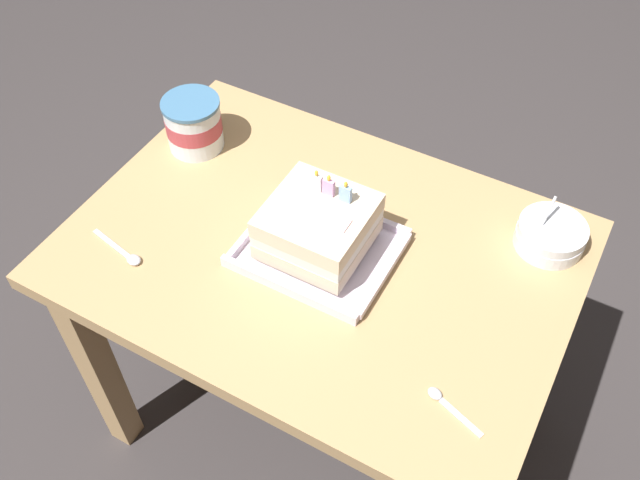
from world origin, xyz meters
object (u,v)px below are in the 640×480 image
at_px(bowl_stack, 551,235).
at_px(ice_cream_tub, 194,124).
at_px(foil_tray, 320,250).
at_px(serving_spoon_by_bowls, 128,256).
at_px(birthday_cake, 320,227).
at_px(serving_spoon_near_tray, 443,401).

xyz_separation_m(bowl_stack, ice_cream_tub, (-0.77, -0.09, 0.03)).
height_order(foil_tray, bowl_stack, bowl_stack).
relative_size(bowl_stack, serving_spoon_by_bowls, 0.98).
xyz_separation_m(foil_tray, bowl_stack, (0.38, 0.23, 0.02)).
bearing_deg(bowl_stack, birthday_cake, -148.48).
height_order(foil_tray, ice_cream_tub, ice_cream_tub).
bearing_deg(ice_cream_tub, serving_spoon_by_bowls, -77.55).
distance_m(bowl_stack, ice_cream_tub, 0.78).
bearing_deg(ice_cream_tub, foil_tray, -19.78).
relative_size(foil_tray, ice_cream_tub, 2.29).
bearing_deg(bowl_stack, foil_tray, -148.46).
xyz_separation_m(ice_cream_tub, serving_spoon_near_tray, (0.72, -0.32, -0.06)).
xyz_separation_m(foil_tray, serving_spoon_near_tray, (0.33, -0.18, -0.00)).
bearing_deg(foil_tray, birthday_cake, 90.00).
height_order(ice_cream_tub, serving_spoon_near_tray, ice_cream_tub).
bearing_deg(foil_tray, ice_cream_tub, 160.22).
height_order(serving_spoon_near_tray, serving_spoon_by_bowls, serving_spoon_by_bowls).
distance_m(foil_tray, serving_spoon_by_bowls, 0.37).
height_order(foil_tray, serving_spoon_by_bowls, foil_tray).
xyz_separation_m(birthday_cake, serving_spoon_by_bowls, (-0.32, -0.19, -0.07)).
relative_size(foil_tray, serving_spoon_near_tray, 2.57).
xyz_separation_m(birthday_cake, serving_spoon_near_tray, (0.33, -0.18, -0.07)).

